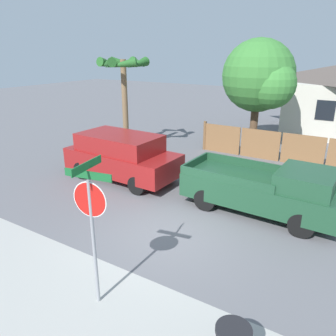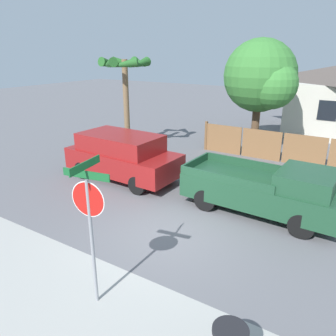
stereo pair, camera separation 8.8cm
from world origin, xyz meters
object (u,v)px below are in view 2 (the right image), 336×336
object	(u,v)px
oak_tree	(262,78)
palm_tree	(125,72)
red_suv	(123,155)
orange_pickup	(266,190)
stop_sign	(89,211)

from	to	relation	value
oak_tree	palm_tree	distance (m)	6.81
oak_tree	red_suv	size ratio (longest dim) A/B	1.18
orange_pickup	palm_tree	bearing A→B (deg)	161.14
palm_tree	stop_sign	xyz separation A→B (m)	(6.18, -8.85, -1.90)
palm_tree	red_suv	bearing A→B (deg)	-54.56
orange_pickup	stop_sign	distance (m)	6.21
palm_tree	red_suv	size ratio (longest dim) A/B	0.99
oak_tree	orange_pickup	distance (m)	8.02
orange_pickup	oak_tree	bearing A→B (deg)	111.71
oak_tree	palm_tree	size ratio (longest dim) A/B	1.19
oak_tree	stop_sign	world-z (taller)	oak_tree
palm_tree	orange_pickup	world-z (taller)	palm_tree
oak_tree	palm_tree	bearing A→B (deg)	-144.12
orange_pickup	stop_sign	bearing A→B (deg)	-105.67
oak_tree	stop_sign	bearing A→B (deg)	-87.00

